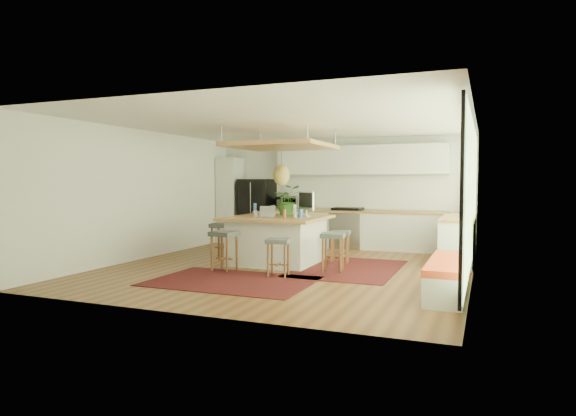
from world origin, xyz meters
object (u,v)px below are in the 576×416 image
at_px(stool_near_left, 224,251).
at_px(stool_right_back, 340,246).
at_px(stool_near_right, 278,256).
at_px(stool_right_front, 333,252).
at_px(stool_left_side, 223,242).
at_px(fridge, 257,208).
at_px(island, 278,240).
at_px(island_plant, 288,203).
at_px(microwave, 289,201).
at_px(laptop, 266,211).
at_px(monitor, 306,203).

distance_m(stool_near_left, stool_right_back, 2.34).
height_order(stool_near_right, stool_right_front, stool_right_front).
height_order(stool_near_right, stool_right_back, same).
bearing_deg(stool_left_side, fridge, 99.73).
distance_m(island, island_plant, 0.84).
bearing_deg(microwave, stool_right_front, -61.14).
relative_size(stool_near_left, stool_left_side, 0.96).
bearing_deg(island_plant, laptop, -97.47).
xyz_separation_m(fridge, laptop, (1.67, -3.10, 0.12)).
relative_size(stool_near_left, island_plant, 1.16).
distance_m(fridge, stool_right_front, 4.47).
bearing_deg(island_plant, island, -94.66).
height_order(island, stool_right_front, island).
xyz_separation_m(stool_near_left, island_plant, (0.59, 1.61, 0.82)).
xyz_separation_m(stool_near_left, stool_left_side, (-0.73, 1.24, 0.00)).
relative_size(fridge, stool_right_back, 2.61).
bearing_deg(stool_left_side, island, -3.38).
xyz_separation_m(stool_left_side, monitor, (1.79, 0.21, 0.83)).
height_order(fridge, island_plant, fridge).
height_order(stool_right_front, laptop, laptop).
relative_size(stool_right_back, stool_left_side, 0.87).
bearing_deg(microwave, stool_left_side, -103.97).
height_order(island, island_plant, island_plant).
bearing_deg(laptop, stool_right_front, -14.63).
height_order(monitor, microwave, monitor).
distance_m(fridge, island, 3.25).
distance_m(laptop, microwave, 3.22).
relative_size(laptop, microwave, 0.56).
xyz_separation_m(stool_left_side, island_plant, (1.32, 0.37, 0.82)).
distance_m(island, stool_near_right, 1.41).
xyz_separation_m(stool_left_side, microwave, (0.44, 2.66, 0.77)).
distance_m(stool_left_side, microwave, 2.81).
height_order(fridge, island, fridge).
xyz_separation_m(stool_right_back, monitor, (-0.67, -0.13, 0.83)).
xyz_separation_m(fridge, stool_near_left, (1.18, -3.87, -0.57)).
bearing_deg(island, monitor, 29.99).
bearing_deg(stool_right_front, stool_near_left, -160.98).
xyz_separation_m(stool_right_front, monitor, (-0.80, 0.81, 0.83)).
bearing_deg(island, stool_near_right, -66.50).
height_order(island, stool_near_right, island).
relative_size(island, stool_left_side, 2.47).
bearing_deg(stool_near_left, island, 64.40).
relative_size(laptop, island_plant, 0.54).
bearing_deg(stool_right_front, stool_left_side, 166.95).
bearing_deg(fridge, stool_right_back, -34.81).
bearing_deg(monitor, stool_near_right, -49.91).
bearing_deg(laptop, fridge, 109.22).
relative_size(island, stool_right_back, 2.86).
height_order(stool_left_side, island_plant, island_plant).
bearing_deg(laptop, island, 70.31).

